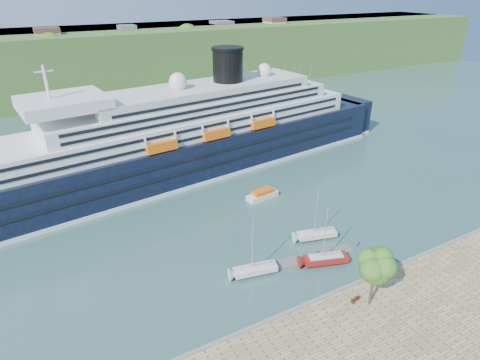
% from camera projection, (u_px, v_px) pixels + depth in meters
% --- Properties ---
extents(ground, '(400.00, 400.00, 0.00)m').
position_uv_depth(ground, '(331.00, 298.00, 57.01)').
color(ground, '#31574E').
rests_on(ground, ground).
extents(far_hillside, '(400.00, 50.00, 24.00)m').
position_uv_depth(far_hillside, '(103.00, 60.00, 166.02)').
color(far_hillside, '#325B24').
rests_on(far_hillside, ground).
extents(quay_coping, '(220.00, 0.50, 0.30)m').
position_uv_depth(quay_coping, '(333.00, 293.00, 56.34)').
color(quay_coping, slate).
rests_on(quay_coping, promenade).
extents(cruise_ship, '(124.47, 32.49, 27.67)m').
position_uv_depth(cruise_ship, '(180.00, 116.00, 89.34)').
color(cruise_ship, black).
rests_on(cruise_ship, ground).
extents(park_bench, '(1.55, 0.89, 0.93)m').
position_uv_depth(park_bench, '(355.00, 299.00, 54.86)').
color(park_bench, '#492215').
rests_on(park_bench, promenade).
extents(promenade_tree, '(5.77, 5.77, 9.55)m').
position_uv_depth(promenade_tree, '(374.00, 275.00, 52.69)').
color(promenade_tree, '#30651A').
rests_on(promenade_tree, promenade).
extents(floating_pontoon, '(17.67, 4.79, 0.39)m').
position_uv_depth(floating_pontoon, '(305.00, 259.00, 64.83)').
color(floating_pontoon, slate).
rests_on(floating_pontoon, ground).
extents(sailboat_white_near, '(7.72, 3.46, 9.63)m').
position_uv_depth(sailboat_white_near, '(256.00, 249.00, 59.58)').
color(sailboat_white_near, silver).
rests_on(sailboat_white_near, ground).
extents(sailboat_red, '(8.15, 4.57, 10.15)m').
position_uv_depth(sailboat_red, '(328.00, 238.00, 61.74)').
color(sailboat_red, maroon).
rests_on(sailboat_red, ground).
extents(sailboat_white_far, '(7.90, 4.03, 9.84)m').
position_uv_depth(sailboat_white_far, '(319.00, 215.00, 68.18)').
color(sailboat_white_far, silver).
rests_on(sailboat_white_far, ground).
extents(tender_launch, '(7.18, 3.22, 1.92)m').
position_uv_depth(tender_launch, '(262.00, 194.00, 83.37)').
color(tender_launch, orange).
rests_on(tender_launch, ground).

